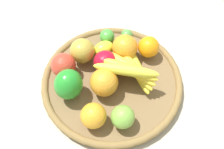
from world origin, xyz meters
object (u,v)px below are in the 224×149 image
object	(u,v)px
apple_3	(63,65)
orange_1	(125,47)
apple_1	(82,51)
lemon_0	(104,49)
banana_bunch	(131,69)
bell_pepper	(69,85)
lime_0	(127,35)
lime_1	(107,37)
orange_2	(149,47)
apple_2	(105,62)
orange_3	(93,116)
orange_0	(104,82)
apple_0	(123,117)

from	to	relation	value
apple_3	orange_1	bearing A→B (deg)	86.60
apple_1	lemon_0	world-z (taller)	apple_1
banana_bunch	apple_1	bearing A→B (deg)	-139.18
apple_3	apple_1	size ratio (longest dim) A/B	0.96
bell_pepper	apple_1	bearing A→B (deg)	-157.17
lemon_0	lime_0	distance (m)	0.10
lime_1	orange_2	distance (m)	0.14
apple_2	orange_1	bearing A→B (deg)	108.41
orange_3	orange_2	world-z (taller)	orange_3
orange_0	banana_bunch	bearing A→B (deg)	96.71
banana_bunch	orange_0	xyz separation A→B (m)	(0.01, -0.09, -0.00)
bell_pepper	lemon_0	world-z (taller)	bell_pepper
orange_1	lemon_0	xyz separation A→B (m)	(-0.03, -0.06, -0.02)
apple_3	banana_bunch	world-z (taller)	banana_bunch
apple_2	lime_0	xyz separation A→B (m)	(-0.09, 0.11, -0.02)
apple_3	orange_2	world-z (taller)	apple_3
apple_0	bell_pepper	world-z (taller)	bell_pepper
banana_bunch	lemon_0	distance (m)	0.13
apple_2	orange_0	bearing A→B (deg)	-25.15
lime_1	lime_0	bearing A→B (deg)	74.22
apple_3	orange_3	size ratio (longest dim) A/B	1.06
banana_bunch	apple_2	bearing A→B (deg)	-135.25
apple_1	orange_0	xyz separation A→B (m)	(0.14, 0.02, 0.00)
lime_1	apple_0	bearing A→B (deg)	-14.57
lime_0	orange_3	bearing A→B (deg)	-41.63
orange_3	orange_2	distance (m)	0.29
apple_0	lemon_0	size ratio (longest dim) A/B	0.96
lime_1	orange_3	distance (m)	0.29
orange_3	lime_1	bearing A→B (deg)	150.21
apple_1	orange_3	bearing A→B (deg)	-12.08
apple_0	banana_bunch	xyz separation A→B (m)	(-0.13, 0.08, 0.01)
apple_2	orange_2	bearing A→B (deg)	90.80
apple_0	lime_1	distance (m)	0.30
banana_bunch	bell_pepper	xyz separation A→B (m)	(-0.01, -0.19, 0.00)
apple_3	lime_0	bearing A→B (deg)	101.42
orange_3	lemon_0	size ratio (longest dim) A/B	1.04
lemon_0	lime_1	bearing A→B (deg)	145.74
banana_bunch	orange_3	bearing A→B (deg)	-58.96
orange_1	orange_0	bearing A→B (deg)	-49.25
orange_2	lime_0	xyz separation A→B (m)	(-0.08, -0.04, -0.01)
lime_0	lemon_0	bearing A→B (deg)	-74.39
apple_1	lime_0	size ratio (longest dim) A/B	1.89
orange_3	lime_0	bearing A→B (deg)	138.37
orange_1	lime_0	bearing A→B (deg)	148.94
banana_bunch	lemon_0	bearing A→B (deg)	-161.34
orange_2	lemon_0	bearing A→B (deg)	-113.11
apple_3	lime_1	world-z (taller)	apple_3
orange_0	lime_0	xyz separation A→B (m)	(-0.15, 0.15, -0.02)
bell_pepper	orange_3	size ratio (longest dim) A/B	1.38
bell_pepper	apple_1	xyz separation A→B (m)	(-0.11, 0.08, -0.01)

